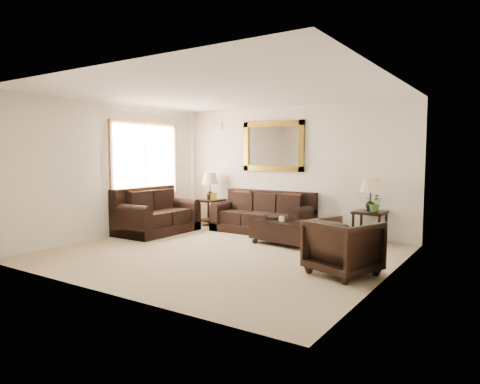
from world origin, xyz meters
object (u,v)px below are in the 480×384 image
Objects in this scene: sofa at (264,217)px; loveseat at (155,216)px; end_table_left at (210,191)px; coffee_table at (286,230)px; end_table_right at (370,201)px; armchair at (343,244)px.

sofa is 1.26× the size of loveseat.
end_table_left reaches higher than sofa.
end_table_right is at bearing 46.90° from coffee_table.
sofa is at bearing -177.37° from end_table_right.
sofa is 1.54× the size of coffee_table.
end_table_left reaches higher than loveseat.
loveseat is 4.57m from armchair.
loveseat is at bearing 8.92° from armchair.
coffee_table is (-1.26, -0.95, -0.53)m from end_table_right.
end_table_left is at bearing -15.10° from loveseat.
sofa is at bearing -55.08° from loveseat.
sofa is 1.60m from end_table_left.
loveseat reaches higher than coffee_table.
armchair is (2.58, -2.22, 0.11)m from sofa.
end_table_left is at bearing 176.19° from sofa.
armchair is at bearing -40.74° from sofa.
sofa is 1.30m from coffee_table.
sofa is at bearing -20.62° from armchair.
loveseat is 1.55m from end_table_left.
end_table_left reaches higher than coffee_table.
sofa is 3.40m from armchair.
end_table_left is 1.00× the size of end_table_right.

